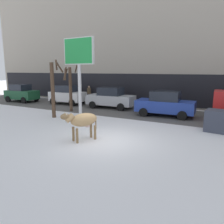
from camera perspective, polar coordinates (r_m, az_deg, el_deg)
ground_plane at (r=10.77m, az=-1.92°, el=-7.35°), size 120.00×120.00×0.00m
road_strip at (r=17.55m, az=10.79°, el=-0.36°), size 60.00×5.60×0.01m
building_facade at (r=23.41m, az=16.32°, el=18.12°), size 44.00×6.10×13.00m
cow_tan at (r=10.58m, az=-7.62°, el=-2.20°), size 1.18×1.89×1.54m
billboard at (r=15.92m, az=-8.62°, el=14.17°), size 2.53×0.33×5.56m
car_darkgreen_hatchback at (r=25.45m, az=-22.44°, el=4.57°), size 3.58×2.06×1.86m
car_white_hatchback at (r=22.32m, az=-11.57°, el=4.39°), size 3.58×2.06×1.86m
car_silver_sedan at (r=19.57m, az=-0.34°, el=3.67°), size 4.28×2.14×1.84m
car_blue_sedan at (r=16.59m, az=13.64°, el=2.05°), size 4.28×2.14×1.84m
pedestrian_far_left at (r=23.26m, az=-5.97°, el=4.69°), size 0.36×0.24×1.73m
bare_tree_left_lot at (r=18.37m, az=-10.86°, el=6.66°), size 1.42×1.41×3.82m
bare_tree_right_lot at (r=16.06m, az=-15.00°, el=6.04°), size 0.94×1.17×4.06m
dumpster at (r=13.42m, az=26.73°, el=-2.21°), size 1.81×1.27×1.20m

